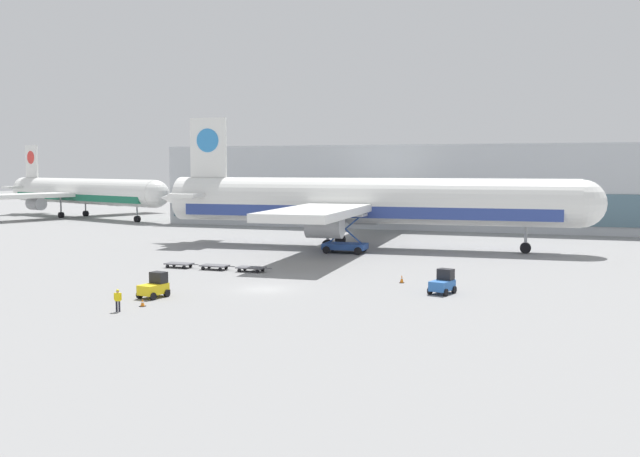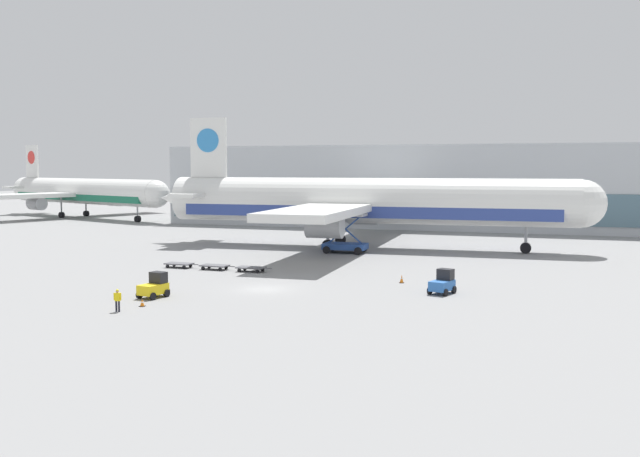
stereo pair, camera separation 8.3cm
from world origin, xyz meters
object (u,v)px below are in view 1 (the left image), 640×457
at_px(airplane_main, 360,203).
at_px(traffic_cone_near, 402,279).
at_px(airplane_distant, 81,192).
at_px(baggage_tug_mid, 155,287).
at_px(baggage_dolly_third, 251,268).
at_px(baggage_dolly_lead, 179,264).
at_px(ground_crew_near, 118,299).
at_px(traffic_cone_far, 143,303).
at_px(baggage_dolly_second, 215,266).
at_px(scissor_lift_loader, 345,236).
at_px(baggage_tug_foreground, 443,283).

bearing_deg(airplane_main, traffic_cone_near, -69.06).
relative_size(airplane_distant, baggage_tug_mid, 18.54).
bearing_deg(airplane_main, baggage_dolly_third, -103.64).
distance_m(baggage_dolly_lead, ground_crew_near, 22.48).
relative_size(baggage_tug_mid, traffic_cone_far, 4.70).
bearing_deg(baggage_dolly_second, baggage_tug_mid, -79.03).
bearing_deg(baggage_dolly_second, traffic_cone_far, -77.40).
bearing_deg(baggage_dolly_second, ground_crew_near, -80.06).
relative_size(airplane_main, baggage_tug_mid, 21.78).
height_order(baggage_dolly_lead, baggage_dolly_second, same).
distance_m(baggage_tug_mid, traffic_cone_near, 21.82).
height_order(scissor_lift_loader, baggage_dolly_third, scissor_lift_loader).
xyz_separation_m(baggage_tug_mid, traffic_cone_far, (1.13, -3.55, -0.60)).
bearing_deg(baggage_dolly_third, baggage_dolly_lead, -179.98).
bearing_deg(scissor_lift_loader, ground_crew_near, -100.38).
height_order(airplane_distant, scissor_lift_loader, airplane_distant).
height_order(scissor_lift_loader, ground_crew_near, scissor_lift_loader).
bearing_deg(baggage_tug_foreground, baggage_tug_mid, 129.72).
distance_m(baggage_tug_mid, traffic_cone_far, 3.78).
bearing_deg(traffic_cone_far, baggage_dolly_second, 100.84).
bearing_deg(baggage_tug_foreground, traffic_cone_near, 62.93).
bearing_deg(scissor_lift_loader, traffic_cone_far, -99.99).
distance_m(baggage_tug_foreground, ground_crew_near, 25.85).
xyz_separation_m(baggage_tug_foreground, baggage_dolly_second, (-24.12, 6.22, -0.49)).
bearing_deg(ground_crew_near, airplane_main, -112.78).
xyz_separation_m(scissor_lift_loader, baggage_dolly_lead, (-12.65, -17.78, -1.61)).
xyz_separation_m(baggage_dolly_lead, traffic_cone_near, (23.91, -2.13, -0.02)).
height_order(airplane_main, airplane_distant, airplane_main).
xyz_separation_m(baggage_dolly_lead, baggage_dolly_second, (4.15, -0.10, 0.00)).
bearing_deg(ground_crew_near, baggage_tug_mid, -100.03).
relative_size(baggage_tug_foreground, baggage_dolly_third, 0.74).
xyz_separation_m(airplane_main, airplane_distant, (-68.24, 34.05, -0.65)).
height_order(baggage_tug_foreground, baggage_dolly_lead, baggage_tug_foreground).
xyz_separation_m(baggage_dolly_second, ground_crew_near, (3.05, -21.18, 0.57)).
bearing_deg(traffic_cone_near, airplane_main, 113.37).
bearing_deg(baggage_tug_foreground, scissor_lift_loader, 49.81).
bearing_deg(baggage_dolly_third, traffic_cone_near, -5.08).
distance_m(airplane_main, traffic_cone_far, 42.99).
bearing_deg(traffic_cone_far, ground_crew_near, -104.08).
xyz_separation_m(baggage_tug_foreground, traffic_cone_far, (-20.50, -12.67, -0.60)).
bearing_deg(baggage_dolly_third, scissor_lift_loader, 78.05).
relative_size(scissor_lift_loader, traffic_cone_far, 9.38).
distance_m(baggage_tug_mid, baggage_dolly_lead, 16.82).
distance_m(baggage_dolly_second, baggage_dolly_third, 4.10).
distance_m(airplane_distant, baggage_dolly_lead, 79.84).
height_order(scissor_lift_loader, baggage_dolly_second, scissor_lift_loader).
bearing_deg(traffic_cone_far, scissor_lift_loader, 82.44).
xyz_separation_m(scissor_lift_loader, traffic_cone_near, (11.27, -19.90, -1.64)).
xyz_separation_m(airplane_main, baggage_dolly_second, (-8.77, -23.42, -5.45)).
bearing_deg(baggage_tug_mid, ground_crew_near, -163.66).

